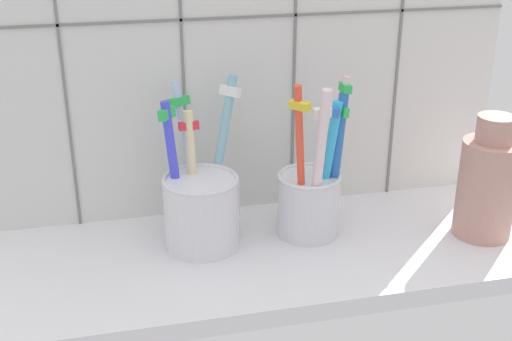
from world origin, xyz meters
TOP-DOWN VIEW (x-y plane):
  - counter_slab at (0.00, 0.00)cm, footprint 64.00×22.00cm
  - tile_wall_back at (0.00, 12.00)cm, footprint 64.00×2.20cm
  - toothbrush_cup_left at (-6.04, 3.15)cm, footprint 9.66×10.58cm
  - toothbrush_cup_right at (6.27, 2.61)cm, footprint 7.70×7.71cm
  - ceramic_vase at (25.10, -1.85)cm, footprint 6.40×6.40cm

SIDE VIEW (x-z plane):
  - counter_slab at x=0.00cm, z-range 0.00..2.00cm
  - toothbrush_cup_left at x=-6.04cm, z-range -2.08..15.46cm
  - toothbrush_cup_right at x=6.27cm, z-range -2.33..15.89cm
  - ceramic_vase at x=25.10cm, z-range 1.21..15.23cm
  - tile_wall_back at x=0.00cm, z-range 0.00..45.00cm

